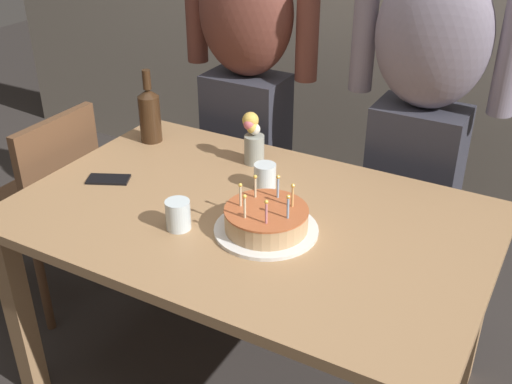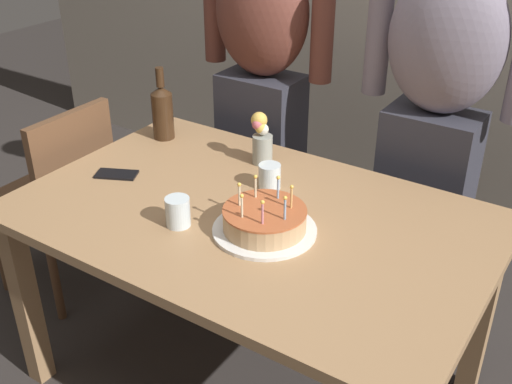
% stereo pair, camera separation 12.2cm
% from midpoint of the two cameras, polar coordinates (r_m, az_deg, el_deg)
% --- Properties ---
extents(ground_plane, '(10.00, 10.00, 0.00)m').
position_cam_midpoint_polar(ground_plane, '(2.43, 1.08, -17.03)').
color(ground_plane, '#332D2B').
extents(dining_table, '(1.50, 0.96, 0.74)m').
position_cam_midpoint_polar(dining_table, '(2.02, 1.25, -4.30)').
color(dining_table, '#A37A51').
rests_on(dining_table, ground_plane).
extents(birthday_cake, '(0.32, 0.32, 0.16)m').
position_cam_midpoint_polar(birthday_cake, '(1.86, 2.68, -2.74)').
color(birthday_cake, white).
rests_on(birthday_cake, dining_table).
extents(water_glass_near, '(0.08, 0.08, 0.09)m').
position_cam_midpoint_polar(water_glass_near, '(2.09, 2.93, 1.42)').
color(water_glass_near, silver).
rests_on(water_glass_near, dining_table).
extents(water_glass_far, '(0.08, 0.08, 0.09)m').
position_cam_midpoint_polar(water_glass_far, '(1.89, -5.36, -1.86)').
color(water_glass_far, silver).
rests_on(water_glass_far, dining_table).
extents(wine_bottle, '(0.08, 0.08, 0.29)m').
position_cam_midpoint_polar(wine_bottle, '(2.46, -7.18, 7.39)').
color(wine_bottle, '#382314').
rests_on(wine_bottle, dining_table).
extents(cell_phone, '(0.16, 0.13, 0.01)m').
position_cam_midpoint_polar(cell_phone, '(2.23, -11.17, 1.58)').
color(cell_phone, black).
rests_on(cell_phone, dining_table).
extents(flower_vase, '(0.09, 0.07, 0.19)m').
position_cam_midpoint_polar(flower_vase, '(2.24, 2.06, 4.90)').
color(flower_vase, '#999E93').
rests_on(flower_vase, dining_table).
extents(person_man_bearded, '(0.61, 0.27, 1.66)m').
position_cam_midpoint_polar(person_man_bearded, '(2.66, 1.84, 9.75)').
color(person_man_bearded, '#33333D').
rests_on(person_man_bearded, ground_plane).
extents(person_woman_cardigan, '(0.61, 0.27, 1.66)m').
position_cam_midpoint_polar(person_woman_cardigan, '(2.38, 17.50, 6.00)').
color(person_woman_cardigan, '#33333D').
rests_on(person_woman_cardigan, ground_plane).
extents(dining_chair, '(0.42, 0.42, 0.87)m').
position_cam_midpoint_polar(dining_chair, '(2.67, -16.09, 0.28)').
color(dining_chair, brown).
rests_on(dining_chair, ground_plane).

